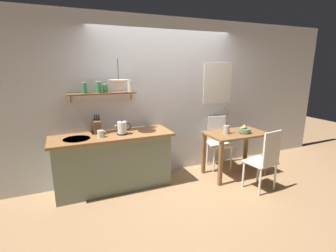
% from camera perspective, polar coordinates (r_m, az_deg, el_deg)
% --- Properties ---
extents(ground_plane, '(14.00, 14.00, 0.00)m').
position_cam_1_polar(ground_plane, '(4.20, 2.67, -13.31)').
color(ground_plane, '#A87F56').
extents(back_wall, '(6.80, 0.11, 2.70)m').
position_cam_1_polar(back_wall, '(4.45, 1.57, 6.52)').
color(back_wall, silver).
rests_on(back_wall, ground_plane).
extents(kitchen_counter, '(1.83, 0.63, 0.89)m').
position_cam_1_polar(kitchen_counter, '(4.01, -12.43, -7.93)').
color(kitchen_counter, gray).
rests_on(kitchen_counter, ground_plane).
extents(wall_shelf, '(1.02, 0.20, 0.31)m').
position_cam_1_polar(wall_shelf, '(3.92, -14.58, 7.88)').
color(wall_shelf, brown).
extents(dining_table, '(1.05, 0.62, 0.78)m').
position_cam_1_polar(dining_table, '(4.49, 15.26, -3.17)').
color(dining_table, brown).
rests_on(dining_table, ground_plane).
extents(dining_chair_near, '(0.46, 0.44, 0.98)m').
position_cam_1_polar(dining_chair_near, '(4.08, 21.51, -6.94)').
color(dining_chair_near, white).
rests_on(dining_chair_near, ground_plane).
extents(dining_chair_far, '(0.48, 0.48, 0.97)m').
position_cam_1_polar(dining_chair_far, '(4.83, 11.47, -3.08)').
color(dining_chair_far, white).
rests_on(dining_chair_far, ground_plane).
extents(fruit_bowl, '(0.20, 0.20, 0.14)m').
position_cam_1_polar(fruit_bowl, '(4.46, 17.22, -0.84)').
color(fruit_bowl, slate).
rests_on(fruit_bowl, dining_table).
extents(twig_vase, '(0.10, 0.10, 0.50)m').
position_cam_1_polar(twig_vase, '(4.32, 13.34, -0.68)').
color(twig_vase, '#B7B2A8').
rests_on(twig_vase, dining_table).
extents(electric_kettle, '(0.24, 0.16, 0.22)m').
position_cam_1_polar(electric_kettle, '(3.82, -10.49, -0.48)').
color(electric_kettle, black).
rests_on(electric_kettle, kitchen_counter).
extents(knife_block, '(0.11, 0.18, 0.31)m').
position_cam_1_polar(knife_block, '(3.94, -16.05, -0.03)').
color(knife_block, brown).
rests_on(knife_block, kitchen_counter).
extents(coffee_mug_by_sink, '(0.14, 0.09, 0.10)m').
position_cam_1_polar(coffee_mug_by_sink, '(3.74, -15.26, -1.74)').
color(coffee_mug_by_sink, white).
rests_on(coffee_mug_by_sink, kitchen_counter).
extents(pendant_lamp, '(0.30, 0.30, 0.42)m').
position_cam_1_polar(pendant_lamp, '(3.75, -11.31, 9.54)').
color(pendant_lamp, black).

